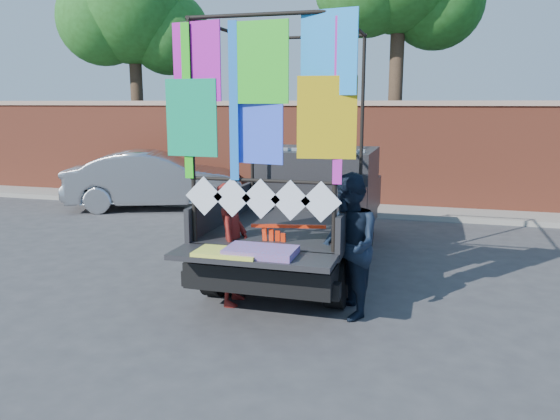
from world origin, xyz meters
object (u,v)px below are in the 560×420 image
(woman, at_px, (233,244))
(man, at_px, (348,246))
(pickup_truck, at_px, (312,204))
(sedan, at_px, (156,180))

(woman, bearing_deg, man, -96.34)
(pickup_truck, bearing_deg, man, -68.11)
(woman, xyz_separation_m, man, (1.49, -0.03, 0.09))
(pickup_truck, bearing_deg, sedan, 145.62)
(pickup_truck, relative_size, woman, 3.57)
(man, bearing_deg, woman, -116.98)
(sedan, relative_size, woman, 2.69)
(woman, height_order, man, man)
(pickup_truck, bearing_deg, woman, -101.49)
(pickup_truck, xyz_separation_m, sedan, (-4.62, 3.16, -0.19))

